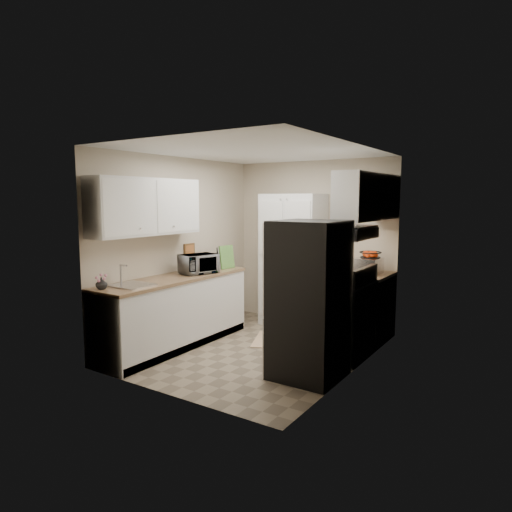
{
  "coord_description": "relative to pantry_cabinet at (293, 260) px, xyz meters",
  "views": [
    {
      "loc": [
        3.08,
        -4.73,
        1.92
      ],
      "look_at": [
        -0.11,
        0.15,
        1.19
      ],
      "focal_mm": 32.0,
      "sensor_mm": 36.0,
      "label": 1
    }
  ],
  "objects": [
    {
      "name": "room_shell",
      "position": [
        0.18,
        -1.32,
        0.63
      ],
      "size": [
        2.64,
        3.24,
        2.52
      ],
      "color": "beige",
      "rests_on": "ground"
    },
    {
      "name": "base_cabinet_left",
      "position": [
        -0.79,
        -1.75,
        -0.56
      ],
      "size": [
        0.6,
        2.3,
        0.88
      ],
      "primitive_type": "cube",
      "color": "silver",
      "rests_on": "ground"
    },
    {
      "name": "microwave",
      "position": [
        -0.71,
        -1.36,
        0.05
      ],
      "size": [
        0.45,
        0.55,
        0.26
      ],
      "primitive_type": "imported",
      "rotation": [
        0.0,
        0.0,
        1.28
      ],
      "color": "#B0B0B5",
      "rests_on": "countertop_left"
    },
    {
      "name": "base_cabinet_right",
      "position": [
        1.19,
        -0.12,
        -0.56
      ],
      "size": [
        0.6,
        0.8,
        0.88
      ],
      "primitive_type": "cube",
      "color": "silver",
      "rests_on": "ground"
    },
    {
      "name": "toaster_oven",
      "position": [
        1.23,
        -0.12,
        0.03
      ],
      "size": [
        0.3,
        0.38,
        0.22
      ],
      "primitive_type": "cube",
      "rotation": [
        0.0,
        0.0,
        -0.0
      ],
      "color": "silver",
      "rests_on": "countertop_right"
    },
    {
      "name": "cutting_board",
      "position": [
        -0.66,
        -0.79,
        0.09
      ],
      "size": [
        0.05,
        0.27,
        0.34
      ],
      "primitive_type": "cube",
      "rotation": [
        0.0,
        0.0,
        -0.12
      ],
      "color": "#51873A",
      "rests_on": "countertop_left"
    },
    {
      "name": "flower_vase",
      "position": [
        -0.91,
        -2.79,
        -0.01
      ],
      "size": [
        0.15,
        0.15,
        0.13
      ],
      "primitive_type": "imported",
      "rotation": [
        0.0,
        0.0,
        0.2
      ],
      "color": "white",
      "rests_on": "countertop_left"
    },
    {
      "name": "kitchen_mat",
      "position": [
        0.15,
        -0.85,
        -0.99
      ],
      "size": [
        0.71,
        0.86,
        0.01
      ],
      "primitive_type": "cube",
      "rotation": [
        0.0,
        0.0,
        0.39
      ],
      "color": "#D2AD85",
      "rests_on": "ground"
    },
    {
      "name": "fruit_basket",
      "position": [
        1.24,
        -0.11,
        0.2
      ],
      "size": [
        0.34,
        0.34,
        0.12
      ],
      "primitive_type": null,
      "rotation": [
        0.0,
        0.0,
        -0.2
      ],
      "color": "red",
      "rests_on": "toaster_oven"
    },
    {
      "name": "refrigerator",
      "position": [
        1.14,
        -1.73,
        -0.15
      ],
      "size": [
        0.7,
        0.72,
        1.7
      ],
      "primitive_type": "cube",
      "color": "#B7B7BC",
      "rests_on": "ground"
    },
    {
      "name": "ground",
      "position": [
        0.2,
        -1.32,
        -1.0
      ],
      "size": [
        3.2,
        3.2,
        0.0
      ],
      "primitive_type": "plane",
      "color": "#7A6B56",
      "rests_on": "ground"
    },
    {
      "name": "countertop_left",
      "position": [
        -0.79,
        -1.75,
        -0.1
      ],
      "size": [
        0.63,
        2.33,
        0.04
      ],
      "primitive_type": "cube",
      "color": "#846647",
      "rests_on": "base_cabinet_left"
    },
    {
      "name": "wine_bottle",
      "position": [
        -0.77,
        -0.87,
        0.06
      ],
      "size": [
        0.07,
        0.07,
        0.28
      ],
      "primitive_type": "cylinder",
      "color": "black",
      "rests_on": "countertop_left"
    },
    {
      "name": "electric_range",
      "position": [
        1.17,
        -0.93,
        -0.52
      ],
      "size": [
        0.71,
        0.78,
        1.13
      ],
      "color": "#B7B7BC",
      "rests_on": "ground"
    },
    {
      "name": "countertop_right",
      "position": [
        1.19,
        -0.12,
        -0.1
      ],
      "size": [
        0.63,
        0.83,
        0.04
      ],
      "primitive_type": "cube",
      "color": "#846647",
      "rests_on": "base_cabinet_right"
    },
    {
      "name": "pantry_cabinet",
      "position": [
        0.0,
        0.0,
        0.0
      ],
      "size": [
        0.9,
        0.55,
        2.0
      ],
      "primitive_type": "cube",
      "color": "silver",
      "rests_on": "ground"
    }
  ]
}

